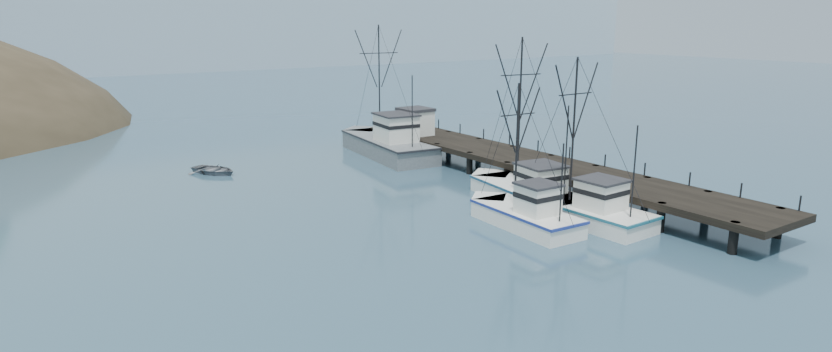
% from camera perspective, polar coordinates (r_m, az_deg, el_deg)
% --- Properties ---
extents(ground, '(400.00, 400.00, 0.00)m').
position_cam_1_polar(ground, '(36.98, 11.50, -8.41)').
color(ground, '#2C4A62').
rests_on(ground, ground).
extents(pier, '(6.00, 44.00, 2.00)m').
position_cam_1_polar(pier, '(56.84, 9.96, 1.23)').
color(pier, black).
rests_on(pier, ground).
extents(distant_ridge, '(360.00, 40.00, 26.00)m').
position_cam_1_polar(distant_ridge, '(197.20, -24.34, 8.47)').
color(distant_ridge, '#9EB2C6').
rests_on(distant_ridge, ground).
extents(trawler_near, '(4.07, 11.44, 11.58)m').
position_cam_1_polar(trawler_near, '(46.68, 14.30, -2.83)').
color(trawler_near, white).
rests_on(trawler_near, ground).
extents(trawler_mid, '(3.65, 9.85, 9.96)m').
position_cam_1_polar(trawler_mid, '(44.61, 9.38, -3.35)').
color(trawler_mid, white).
rests_on(trawler_mid, ground).
extents(trawler_far, '(5.46, 12.75, 12.76)m').
position_cam_1_polar(trawler_far, '(50.60, 9.63, -1.31)').
color(trawler_far, white).
rests_on(trawler_far, ground).
extents(work_vessel, '(6.36, 16.33, 13.50)m').
position_cam_1_polar(work_vessel, '(66.96, -2.60, 2.88)').
color(work_vessel, slate).
rests_on(work_vessel, ground).
extents(pier_shed, '(3.00, 3.20, 2.80)m').
position_cam_1_polar(pier_shed, '(67.26, -0.04, 4.84)').
color(pier_shed, silver).
rests_on(pier_shed, pier).
extents(pickup_truck, '(5.71, 3.39, 1.49)m').
position_cam_1_polar(pickup_truck, '(70.33, -0.35, 4.67)').
color(pickup_truck, silver).
rests_on(pickup_truck, pier).
extents(motorboat, '(5.08, 5.68, 0.97)m').
position_cam_1_polar(motorboat, '(61.96, -17.31, 0.23)').
color(motorboat, slate).
rests_on(motorboat, ground).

